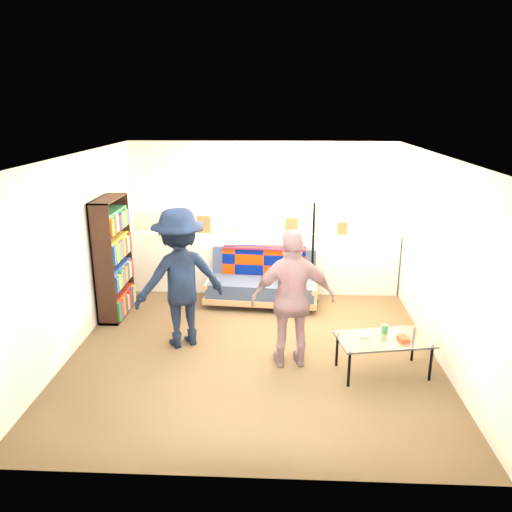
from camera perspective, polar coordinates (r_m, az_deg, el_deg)
The scene contains 10 objects.
ground at distance 6.64m, azimuth -0.16°, elevation -9.72°, with size 5.00×5.00×0.00m, color brown.
room_shell at distance 6.54m, azimuth 0.03°, elevation 5.40°, with size 4.60×5.05×2.45m.
half_wall_ledge at distance 8.12m, azimuth 0.46°, elevation -0.83°, with size 4.45×0.15×1.00m, color silver.
ledge_decor at distance 7.93m, azimuth -1.17°, elevation 3.81°, with size 2.97×0.02×0.45m.
futon_sofa at distance 7.74m, azimuth 0.83°, elevation -2.97°, with size 1.78×0.96×0.74m.
bookshelf at distance 7.47m, azimuth -16.00°, elevation -0.61°, with size 0.29×0.87×1.74m.
coffee_table at distance 5.93m, azimuth 14.46°, elevation -9.33°, with size 1.13×0.75×0.55m.
floor_lamp at distance 7.57m, azimuth 6.63°, elevation 3.17°, with size 0.39×0.30×1.68m.
person_left at distance 6.33m, azimuth -8.68°, elevation -2.53°, with size 1.15×0.66×1.78m, color black.
person_right at distance 5.78m, azimuth 4.23°, elevation -4.96°, with size 0.97×0.40×1.66m, color #C8818F.
Camera 1 is at (0.30, -5.93, 2.98)m, focal length 35.00 mm.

